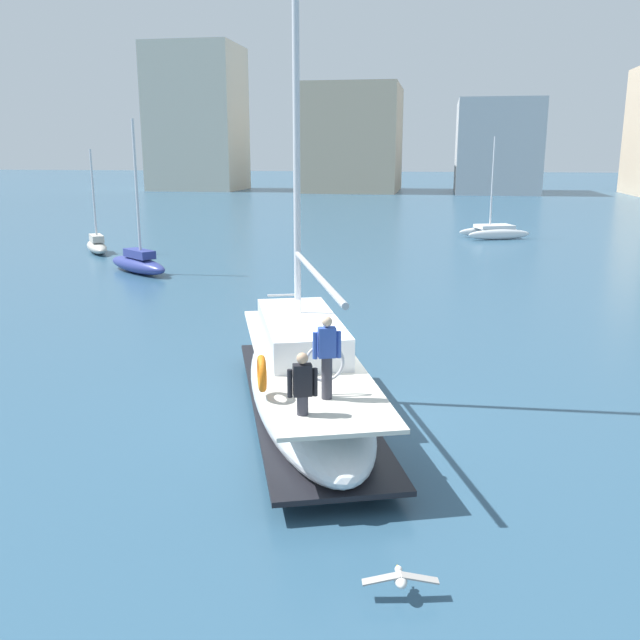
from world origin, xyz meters
TOP-DOWN VIEW (x-y plane):
  - ground_plane at (0.00, 0.00)m, footprint 400.00×400.00m
  - main_sailboat at (-0.78, 0.21)m, footprint 5.39×9.86m
  - moored_sloop_near at (-12.66, 17.67)m, footprint 4.60×3.89m
  - moored_sloop_far at (-18.13, 23.98)m, footprint 3.27×4.07m
  - moored_cutter_left at (5.95, 35.31)m, footprint 4.93×3.55m
  - seagull at (1.78, -6.18)m, footprint 1.05×0.48m
  - waterfront_buildings at (1.77, 91.39)m, footprint 86.32×22.15m

SIDE VIEW (x-z plane):
  - ground_plane at x=0.00m, z-range 0.00..0.00m
  - seagull at x=1.78m, z-range 0.21..0.38m
  - moored_sloop_far at x=-18.13m, z-range -2.56..3.51m
  - moored_sloop_near at x=-12.66m, z-range -3.18..4.26m
  - moored_cutter_left at x=5.95m, z-range -2.91..4.00m
  - main_sailboat at x=-0.78m, z-range -5.19..7.00m
  - waterfront_buildings at x=1.77m, z-range -2.27..19.53m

